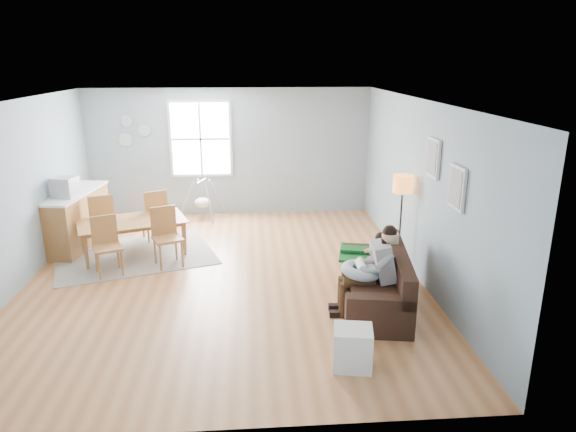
{
  "coord_description": "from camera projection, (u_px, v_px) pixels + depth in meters",
  "views": [
    {
      "loc": [
        0.43,
        -7.46,
        3.26
      ],
      "look_at": [
        0.98,
        -0.1,
        1.0
      ],
      "focal_mm": 32.0,
      "sensor_mm": 36.0,
      "label": 1
    }
  ],
  "objects": [
    {
      "name": "room",
      "position": [
        219.0,
        121.0,
        7.33
      ],
      "size": [
        8.4,
        9.4,
        3.9
      ],
      "color": "#B06D3E"
    },
    {
      "name": "window",
      "position": [
        201.0,
        139.0,
        10.82
      ],
      "size": [
        1.32,
        0.08,
        1.62
      ],
      "color": "silver",
      "rests_on": "room"
    },
    {
      "name": "pictures",
      "position": [
        444.0,
        172.0,
        6.71
      ],
      "size": [
        0.05,
        1.34,
        0.74
      ],
      "color": "silver",
      "rests_on": "room"
    },
    {
      "name": "wall_plates",
      "position": [
        132.0,
        131.0,
        10.67
      ],
      "size": [
        0.67,
        0.02,
        0.66
      ],
      "color": "#A8C0CA",
      "rests_on": "room"
    },
    {
      "name": "sofa",
      "position": [
        378.0,
        286.0,
        7.05
      ],
      "size": [
        1.12,
        2.05,
        0.79
      ],
      "color": "black",
      "rests_on": "room"
    },
    {
      "name": "green_throw",
      "position": [
        370.0,
        254.0,
        7.61
      ],
      "size": [
        1.04,
        0.93,
        0.04
      ],
      "primitive_type": "cube",
      "rotation": [
        0.0,
        0.0,
        -0.23
      ],
      "color": "#16632C",
      "rests_on": "sofa"
    },
    {
      "name": "beige_pillow",
      "position": [
        391.0,
        244.0,
        7.39
      ],
      "size": [
        0.17,
        0.46,
        0.45
      ],
      "primitive_type": "cube",
      "rotation": [
        0.0,
        0.0,
        -0.09
      ],
      "color": "tan",
      "rests_on": "sofa"
    },
    {
      "name": "father",
      "position": [
        372.0,
        267.0,
        6.68
      ],
      "size": [
        0.88,
        0.42,
        1.24
      ],
      "color": "gray",
      "rests_on": "sofa"
    },
    {
      "name": "nursing_pillow",
      "position": [
        361.0,
        271.0,
        6.71
      ],
      "size": [
        0.55,
        0.54,
        0.21
      ],
      "primitive_type": "torus",
      "rotation": [
        0.0,
        0.14,
        -0.03
      ],
      "color": "#A5B8CE",
      "rests_on": "father"
    },
    {
      "name": "infant",
      "position": [
        361.0,
        265.0,
        6.72
      ],
      "size": [
        0.13,
        0.34,
        0.13
      ],
      "color": "white",
      "rests_on": "nursing_pillow"
    },
    {
      "name": "toddler",
      "position": [
        373.0,
        254.0,
        7.12
      ],
      "size": [
        0.5,
        0.25,
        0.79
      ],
      "color": "silver",
      "rests_on": "sofa"
    },
    {
      "name": "floor_lamp",
      "position": [
        402.0,
        192.0,
        8.02
      ],
      "size": [
        0.31,
        0.31,
        1.54
      ],
      "color": "black",
      "rests_on": "room"
    },
    {
      "name": "storage_cube",
      "position": [
        352.0,
        348.0,
        5.62
      ],
      "size": [
        0.48,
        0.44,
        0.47
      ],
      "color": "white",
      "rests_on": "room"
    },
    {
      "name": "rug",
      "position": [
        135.0,
        254.0,
        8.93
      ],
      "size": [
        3.06,
        2.67,
        0.01
      ],
      "primitive_type": "cube",
      "rotation": [
        0.0,
        0.0,
        0.32
      ],
      "color": "gray",
      "rests_on": "room"
    },
    {
      "name": "dining_table",
      "position": [
        134.0,
        238.0,
        8.84
      ],
      "size": [
        1.99,
        1.52,
        0.62
      ],
      "primitive_type": "imported",
      "rotation": [
        0.0,
        0.0,
        0.34
      ],
      "color": "brown",
      "rests_on": "rug"
    },
    {
      "name": "chair_sw",
      "position": [
        106.0,
        241.0,
        8.04
      ],
      "size": [
        0.55,
        0.55,
        0.92
      ],
      "color": "olive",
      "rests_on": "rug"
    },
    {
      "name": "chair_se",
      "position": [
        166.0,
        232.0,
        8.37
      ],
      "size": [
        0.58,
        0.58,
        0.97
      ],
      "color": "olive",
      "rests_on": "rug"
    },
    {
      "name": "chair_nw",
      "position": [
        102.0,
        217.0,
        9.15
      ],
      "size": [
        0.57,
        0.57,
        0.98
      ],
      "color": "olive",
      "rests_on": "rug"
    },
    {
      "name": "chair_ne",
      "position": [
        155.0,
        212.0,
        9.5
      ],
      "size": [
        0.59,
        0.59,
        0.97
      ],
      "color": "olive",
      "rests_on": "rug"
    },
    {
      "name": "counter",
      "position": [
        77.0,
        218.0,
        9.25
      ],
      "size": [
        0.75,
        1.85,
        1.01
      ],
      "color": "brown",
      "rests_on": "room"
    },
    {
      "name": "monitor",
      "position": [
        65.0,
        187.0,
        8.73
      ],
      "size": [
        0.43,
        0.42,
        0.34
      ],
      "color": "#ACABB0",
      "rests_on": "counter"
    },
    {
      "name": "baby_swing",
      "position": [
        202.0,
        202.0,
        10.84
      ],
      "size": [
        1.03,
        1.04,
        0.83
      ],
      "color": "#ACABB0",
      "rests_on": "room"
    }
  ]
}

